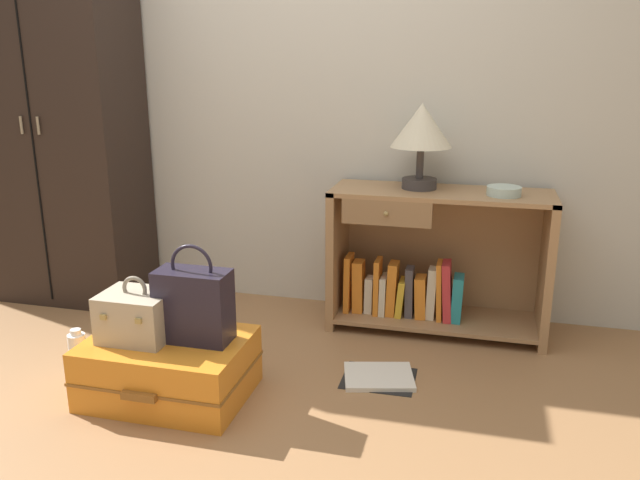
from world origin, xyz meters
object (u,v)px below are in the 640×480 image
at_px(wardrobe, 59,121).
at_px(suitcase_large, 169,367).
at_px(train_case, 137,315).
at_px(handbag, 194,304).
at_px(bookshelf, 430,263).
at_px(table_lamp, 421,130).
at_px(bottle, 78,353).
at_px(open_book_on_floor, 379,377).
at_px(bowl, 504,191).

height_order(wardrobe, suitcase_large, wardrobe).
xyz_separation_m(suitcase_large, train_case, (-0.12, -0.02, 0.22)).
bearing_deg(suitcase_large, handbag, 13.19).
relative_size(bookshelf, table_lamp, 2.58).
bearing_deg(train_case, bookshelf, 42.77).
relative_size(table_lamp, bottle, 1.98).
distance_m(wardrobe, bottle, 1.38).
height_order(handbag, bottle, handbag).
height_order(suitcase_large, open_book_on_floor, suitcase_large).
bearing_deg(wardrobe, table_lamp, 1.67).
xyz_separation_m(handbag, bottle, (-0.59, 0.04, -0.30)).
distance_m(bowl, bottle, 2.05).
bearing_deg(suitcase_large, bottle, 171.45).
height_order(table_lamp, bowl, table_lamp).
bearing_deg(bottle, table_lamp, 34.11).
xyz_separation_m(wardrobe, bowl, (2.35, -0.01, -0.26)).
height_order(suitcase_large, handbag, handbag).
bearing_deg(handbag, suitcase_large, -166.81).
distance_m(wardrobe, open_book_on_floor, 2.20).
relative_size(wardrobe, bottle, 9.61).
relative_size(wardrobe, suitcase_large, 3.11).
xyz_separation_m(handbag, open_book_on_floor, (0.69, 0.32, -0.39)).
bearing_deg(bowl, train_case, -146.09).
distance_m(table_lamp, bottle, 1.86).
height_order(bookshelf, table_lamp, table_lamp).
xyz_separation_m(bookshelf, bowl, (0.33, -0.05, 0.40)).
bearing_deg(open_book_on_floor, bookshelf, 76.57).
height_order(bookshelf, bowl, bowl).
bearing_deg(bowl, suitcase_large, -144.28).
bearing_deg(handbag, bookshelf, 48.34).
distance_m(suitcase_large, handbag, 0.30).
bearing_deg(wardrobe, train_case, -44.71).
bearing_deg(handbag, bowl, 37.45).
height_order(bookshelf, train_case, bookshelf).
relative_size(bottle, open_book_on_floor, 0.61).
bearing_deg(handbag, wardrobe, 142.67).
distance_m(bottle, open_book_on_floor, 1.31).
xyz_separation_m(table_lamp, bottle, (-1.35, -0.92, -0.90)).
bearing_deg(wardrobe, bottle, -55.09).
relative_size(wardrobe, table_lamp, 4.85).
bearing_deg(bookshelf, wardrobe, -178.86).
xyz_separation_m(wardrobe, open_book_on_floor, (1.87, -0.58, -0.99)).
height_order(train_case, handbag, handbag).
height_order(bowl, handbag, bowl).
relative_size(bookshelf, bottle, 5.11).
height_order(wardrobe, bottle, wardrobe).
relative_size(suitcase_large, open_book_on_floor, 1.88).
height_order(bottle, open_book_on_floor, bottle).
bearing_deg(bookshelf, table_lamp, 167.22).
bearing_deg(bookshelf, bowl, -8.82).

